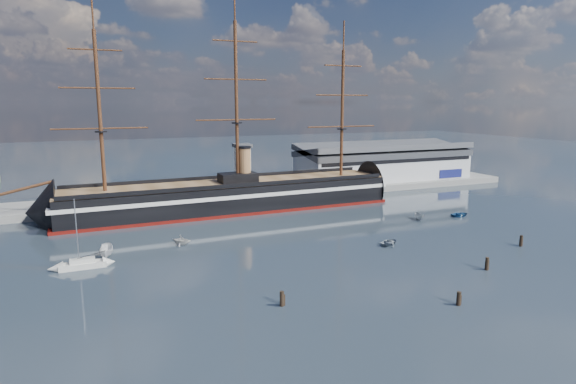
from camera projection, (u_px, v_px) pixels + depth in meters
name	position (u px, v px, depth m)	size (l,w,h in m)	color
ground	(273.00, 226.00, 115.36)	(600.00, 600.00, 0.00)	#25313A
quay	(261.00, 196.00, 151.77)	(180.00, 18.00, 2.00)	slate
warehouse	(383.00, 162.00, 172.36)	(63.00, 21.00, 11.60)	#B7BABC
quay_tower	(243.00, 168.00, 144.57)	(5.00, 5.00, 15.00)	silver
warship	(225.00, 196.00, 130.31)	(113.05, 18.15, 53.94)	black
sailboat	(83.00, 264.00, 85.77)	(7.96, 2.44, 12.68)	silver
motorboat_a	(107.00, 258.00, 91.81)	(7.10, 2.60, 2.84)	silver
motorboat_b	(390.00, 245.00, 100.15)	(3.17, 1.27, 1.48)	slate
motorboat_c	(419.00, 220.00, 121.14)	(5.17, 1.90, 2.07)	gray
motorboat_d	(182.00, 245.00, 99.96)	(6.48, 2.81, 2.38)	silver
motorboat_e	(460.00, 216.00, 125.08)	(3.18, 1.27, 1.48)	#1F5188
piling_near_left	(282.00, 306.00, 69.98)	(0.64, 0.64, 2.96)	black
piling_near_mid	(458.00, 305.00, 70.26)	(0.64, 0.64, 2.77)	black
piling_near_right	(486.00, 270.00, 85.00)	(0.64, 0.64, 3.02)	black
piling_far_right	(521.00, 246.00, 98.97)	(0.64, 0.64, 3.03)	black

